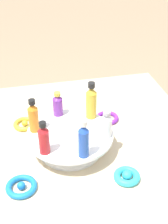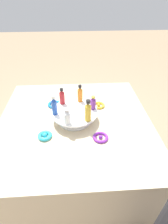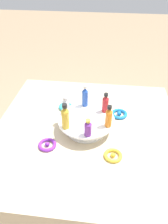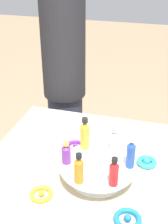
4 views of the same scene
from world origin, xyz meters
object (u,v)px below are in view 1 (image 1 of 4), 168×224
Objects in this scene: bottle_red at (44,139)px; ribbon_bow_purple at (107,118)px; bottle_purple at (58,105)px; bottle_orange at (33,117)px; bottle_blue at (84,140)px; bottle_clear at (106,125)px; ribbon_bow_teal at (127,176)px; ribbon_bow_gold at (25,124)px; ribbon_bow_blue at (21,187)px; display_stand at (70,140)px; bottle_gold at (91,102)px.

bottle_red is 0.41m from ribbon_bow_purple.
bottle_purple reaches higher than ribbon_bow_purple.
bottle_blue reaches higher than bottle_orange.
bottle_clear is 0.19m from ribbon_bow_teal.
bottle_blue is 1.49× the size of ribbon_bow_gold.
bottle_red is (-0.22, 0.08, 0.01)m from bottle_purple.
ribbon_bow_blue is (-0.03, 0.22, -0.14)m from bottle_blue.
bottle_blue is at bearing 129.93° from bottle_clear.
ribbon_bow_purple is (0.32, -0.39, -0.00)m from ribbon_bow_blue.
ribbon_bow_teal is (-0.24, -0.29, -0.13)m from bottle_orange.
bottle_purple reaches higher than display_stand.
bottle_orange is at bearing 39.93° from bottle_blue.
bottle_purple is (0.05, 0.12, -0.02)m from bottle_gold.
bottle_purple is 1.02× the size of ribbon_bow_purple.
bottle_orange is at bearing 9.93° from bottle_red.
bottle_gold is at bearing -112.54° from ribbon_bow_gold.
bottle_clear is at bearing -110.07° from bottle_orange.
display_stand is 0.17m from bottle_gold.
display_stand is 2.43× the size of bottle_orange.
bottle_orange is 1.34× the size of ribbon_bow_purple.
display_stand reaches higher than ribbon_bow_gold.
bottle_red is at bearing -170.07° from bottle_orange.
bottle_red reaches higher than ribbon_bow_blue.
ribbon_bow_teal is (-0.06, -0.14, -0.13)m from bottle_blue.
ribbon_bow_blue is at bearing 97.66° from bottle_blue.
display_stand is at bearing -50.48° from ribbon_bow_blue.
ribbon_bow_teal is at bearing -150.61° from bottle_purple.
display_stand reaches higher than ribbon_bow_blue.
ribbon_bow_blue is at bearing 161.40° from bottle_orange.
ribbon_bow_purple is at bearing -82.34° from bottle_purple.
bottle_red is 1.30× the size of ribbon_bow_gold.
ribbon_bow_gold is at bearing 49.93° from bottle_clear.
ribbon_bow_purple is (0.07, -0.09, -0.14)m from bottle_gold.
display_stand is at bearing 129.93° from bottle_gold.
bottle_orange is at bearing 129.93° from bottle_purple.
bottle_purple is at bearing -114.72° from ribbon_bow_gold.
bottle_gold is 1.51× the size of bottle_purple.
bottle_red reaches higher than display_stand.
bottle_blue is at bearing -140.07° from bottle_orange.
ribbon_bow_teal is (-0.33, -0.18, -0.11)m from bottle_purple.
bottle_red reaches higher than bottle_purple.
bottle_red is at bearing -50.93° from ribbon_bow_blue.
ribbon_bow_teal is (-0.19, -0.16, -0.04)m from display_stand.
bottle_clear is 0.75× the size of bottle_blue.
bottle_orange is at bearing 109.75° from ribbon_bow_purple.
bottle_clear is 0.25m from ribbon_bow_purple.
bottle_orange reaches higher than bottle_red.
bottle_purple is at bearing 97.66° from ribbon_bow_purple.
bottle_clear is 1.06× the size of bottle_purple.
bottle_clear is at bearing -70.25° from ribbon_bow_blue.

